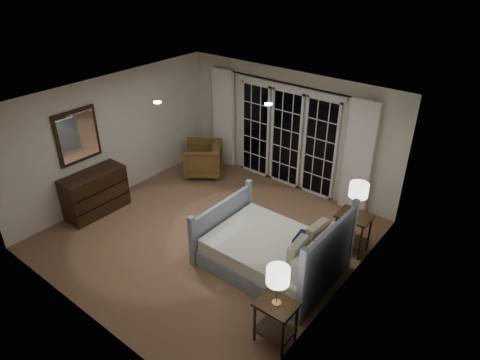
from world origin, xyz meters
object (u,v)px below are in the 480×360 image
Objects in this scene: lamp_right at (359,190)px; lamp_left at (278,276)px; nightstand_right at (353,227)px; bed at (274,252)px; nightstand_left at (276,316)px; armchair at (203,159)px; dresser at (95,193)px.

lamp_left is at bearing -88.20° from lamp_right.
lamp_left is (0.08, -2.41, 0.65)m from nightstand_right.
bed reaches higher than nightstand_right.
nightstand_left is 0.68m from lamp_left.
lamp_right is 3.98m from armchair.
dresser is (-4.42, -1.99, -0.04)m from nightstand_right.
lamp_right is at bearing 57.54° from bed.
lamp_left is 0.95× the size of lamp_right.
bed is at bearing -122.46° from lamp_right.
dresser is at bearing -155.76° from nightstand_right.
armchair reaches higher than nightstand_right.
nightstand_right is 3.90m from armchair.
bed is 2.92× the size of nightstand_right.
nightstand_left is at bearing -5.33° from dresser.
lamp_right is at bearing 24.24° from dresser.
dresser is (-4.42, -1.99, -0.76)m from lamp_right.
nightstand_right is at bearing 46.76° from armchair.
lamp_right reaches higher than armchair.
nightstand_right is at bearing 57.54° from bed.
dresser is (-4.50, 0.42, -0.01)m from nightstand_left.
lamp_left is at bearing -54.67° from bed.
lamp_right reaches higher than dresser.
armchair is at bearing 143.97° from nightstand_left.
bed is at bearing 25.12° from armchair.
lamp_right is at bearing 91.80° from lamp_left.
nightstand_right is 4.85m from dresser.
armchair is at bearing 151.63° from bed.
dresser is at bearing -49.30° from armchair.
lamp_left is (-0.00, 0.00, 0.68)m from nightstand_left.
bed is 1.72× the size of dresser.
lamp_right is (-0.08, 2.41, 0.07)m from lamp_left.
dresser is at bearing 174.67° from nightstand_left.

